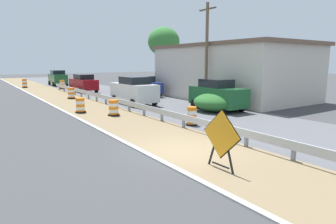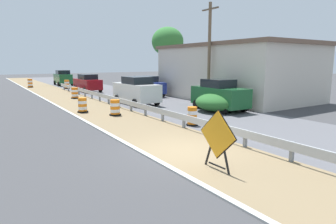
% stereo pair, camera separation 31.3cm
% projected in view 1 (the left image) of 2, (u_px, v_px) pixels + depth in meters
% --- Properties ---
extents(ground_plane, '(160.00, 160.00, 0.00)m').
position_uv_depth(ground_plane, '(182.00, 151.00, 11.00)').
color(ground_plane, '#3D3D3F').
extents(median_dirt_strip, '(3.87, 120.00, 0.01)m').
position_uv_depth(median_dirt_strip, '(197.00, 148.00, 11.40)').
color(median_dirt_strip, '#7F6B4C').
rests_on(median_dirt_strip, ground).
extents(far_lane_asphalt, '(6.99, 120.00, 0.00)m').
position_uv_depth(far_lane_asphalt, '(281.00, 130.00, 14.42)').
color(far_lane_asphalt, '#56565B').
rests_on(far_lane_asphalt, ground).
extents(curb_near_edge, '(0.20, 120.00, 0.11)m').
position_uv_depth(curb_near_edge, '(153.00, 157.00, 10.27)').
color(curb_near_edge, '#ADADA8').
rests_on(curb_near_edge, ground).
extents(guardrail_median, '(0.18, 51.38, 0.71)m').
position_uv_depth(guardrail_median, '(183.00, 118.00, 14.84)').
color(guardrail_median, '#ADB2B7').
rests_on(guardrail_median, ground).
extents(warning_sign_diamond, '(0.10, 1.58, 1.92)m').
position_uv_depth(warning_sign_diamond, '(221.00, 137.00, 9.00)').
color(warning_sign_diamond, black).
rests_on(warning_sign_diamond, ground).
extents(traffic_barrel_nearest, '(0.63, 0.63, 1.00)m').
position_uv_depth(traffic_barrel_nearest, '(192.00, 117.00, 15.42)').
color(traffic_barrel_nearest, orange).
rests_on(traffic_barrel_nearest, ground).
extents(traffic_barrel_close, '(0.74, 0.74, 0.99)m').
position_uv_depth(traffic_barrel_close, '(114.00, 109.00, 18.23)').
color(traffic_barrel_close, orange).
rests_on(traffic_barrel_close, ground).
extents(traffic_barrel_mid, '(0.71, 0.71, 0.98)m').
position_uv_depth(traffic_barrel_mid, '(80.00, 106.00, 19.27)').
color(traffic_barrel_mid, orange).
rests_on(traffic_barrel_mid, ground).
extents(traffic_barrel_far, '(0.74, 0.74, 1.00)m').
position_uv_depth(traffic_barrel_far, '(71.00, 94.00, 26.62)').
color(traffic_barrel_far, orange).
rests_on(traffic_barrel_far, ground).
extents(traffic_barrel_farther, '(0.74, 0.74, 1.09)m').
position_uv_depth(traffic_barrel_farther, '(62.00, 85.00, 36.31)').
color(traffic_barrel_farther, orange).
rests_on(traffic_barrel_farther, ground).
extents(traffic_barrel_farthest, '(0.73, 0.73, 1.12)m').
position_uv_depth(traffic_barrel_farthest, '(25.00, 84.00, 38.00)').
color(traffic_barrel_farthest, orange).
rests_on(traffic_barrel_farthest, ground).
extents(car_lead_near_lane, '(2.12, 4.76, 1.97)m').
position_uv_depth(car_lead_near_lane, '(83.00, 83.00, 32.65)').
color(car_lead_near_lane, maroon).
rests_on(car_lead_near_lane, ground).
extents(car_trailing_near_lane, '(2.13, 4.53, 1.95)m').
position_uv_depth(car_trailing_near_lane, '(144.00, 86.00, 28.82)').
color(car_trailing_near_lane, navy).
rests_on(car_trailing_near_lane, ground).
extents(car_lead_far_lane, '(2.22, 4.78, 2.19)m').
position_uv_depth(car_lead_far_lane, '(134.00, 90.00, 23.08)').
color(car_lead_far_lane, silver).
rests_on(car_lead_far_lane, ground).
extents(car_mid_far_lane, '(2.15, 4.33, 2.15)m').
position_uv_depth(car_mid_far_lane, '(217.00, 95.00, 20.29)').
color(car_mid_far_lane, '#195128').
rests_on(car_mid_far_lane, ground).
extents(car_trailing_far_lane, '(2.14, 4.60, 2.17)m').
position_uv_depth(car_trailing_far_lane, '(58.00, 78.00, 41.35)').
color(car_trailing_far_lane, '#195128').
rests_on(car_trailing_far_lane, ground).
extents(roadside_shop_near, '(8.51, 13.84, 4.89)m').
position_uv_depth(roadside_shop_near, '(231.00, 72.00, 26.59)').
color(roadside_shop_near, beige).
rests_on(roadside_shop_near, ground).
extents(utility_pole_near, '(0.24, 1.80, 7.77)m').
position_uv_depth(utility_pole_near, '(207.00, 53.00, 22.54)').
color(utility_pole_near, brown).
rests_on(utility_pole_near, ground).
extents(bush_roadside, '(3.24, 3.24, 1.27)m').
position_uv_depth(bush_roadside, '(217.00, 102.00, 19.84)').
color(bush_roadside, '#286028').
rests_on(bush_roadside, ground).
extents(tree_roadside, '(3.74, 3.74, 7.38)m').
position_uv_depth(tree_roadside, '(164.00, 42.00, 34.27)').
color(tree_roadside, brown).
rests_on(tree_roadside, ground).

